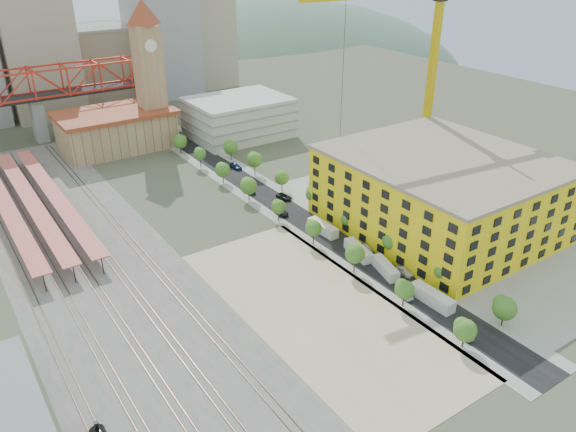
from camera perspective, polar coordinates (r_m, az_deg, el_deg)
ground at (r=136.27m, az=-3.50°, el=-2.40°), size 400.00×400.00×0.00m
ballast_strip at (r=139.52m, az=-20.13°, el=-3.39°), size 36.00×165.00×0.06m
dirt_lot at (r=112.29m, az=3.14°, el=-9.44°), size 28.00×67.00×0.06m
street_asphalt at (r=155.08m, az=-1.29°, el=1.46°), size 12.00×170.00×0.06m
sidewalk_west at (r=152.47m, az=-3.02°, el=0.96°), size 3.00×170.00×0.04m
sidewalk_east at (r=157.84m, az=0.39°, el=1.94°), size 3.00×170.00×0.04m
construction_pad at (r=149.18m, az=15.62°, el=-0.67°), size 50.00×90.00×0.06m
rail_tracks at (r=139.16m, az=-20.84°, el=-3.55°), size 26.56×160.00×0.18m
platform_canopies at (r=161.63m, az=-24.69°, el=1.51°), size 16.00×80.00×4.12m
station_hall at (r=201.91m, az=-17.02°, el=8.41°), size 38.00×24.00×13.10m
clock_tower at (r=198.70m, az=-14.06°, el=15.09°), size 12.00×12.00×52.00m
parking_garage at (r=206.42m, az=-5.03°, el=9.96°), size 34.00×26.00×14.00m
truss_bridge at (r=216.12m, az=-24.56°, el=11.73°), size 94.00×9.60×25.60m
construction_building at (r=143.11m, az=15.28°, el=2.35°), size 44.60×50.60×18.80m
street_trees at (r=147.63m, az=0.83°, el=0.08°), size 15.40×124.40×8.00m
skyline at (r=258.02m, az=-19.27°, el=15.64°), size 133.00×46.00×60.00m
distant_hills at (r=405.02m, az=-16.81°, el=4.47°), size 647.00×264.00×227.00m
tower_crane at (r=163.69m, az=13.61°, el=16.07°), size 57.36×8.84×61.43m
site_trailer_a at (r=116.69m, az=14.43°, el=-8.02°), size 2.80×9.97×2.71m
site_trailer_b at (r=124.33m, az=9.85°, el=-5.25°), size 4.50×9.10×2.41m
site_trailer_c at (r=129.91m, az=7.13°, el=-3.51°), size 3.90×9.35×2.48m
site_trailer_d at (r=138.80m, az=3.56°, el=-1.22°), size 2.89×9.44×2.55m
car_0 at (r=109.91m, az=17.42°, el=-11.30°), size 2.45×4.56×1.48m
car_1 at (r=117.63m, az=11.75°, el=-7.78°), size 1.85×4.32×1.38m
car_2 at (r=147.82m, az=-0.73°, el=0.43°), size 2.98×5.51×1.47m
car_3 at (r=160.41m, az=-3.95°, el=2.54°), size 2.40×4.74×1.32m
car_4 at (r=124.74m, az=11.75°, el=-5.55°), size 2.00×4.65×1.56m
car_5 at (r=132.44m, az=7.89°, el=-3.22°), size 1.83×4.16×1.33m
car_6 at (r=156.44m, az=-0.41°, el=1.96°), size 2.96×5.16×1.35m
car_7 at (r=177.94m, az=-5.32°, el=5.02°), size 2.55×5.13×1.43m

